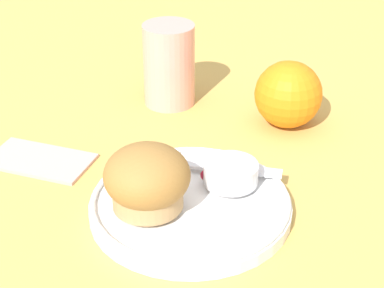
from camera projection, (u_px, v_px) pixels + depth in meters
name	position (u px, v px, depth m)	size (l,w,h in m)	color
ground_plane	(185.00, 197.00, 0.71)	(3.00, 3.00, 0.00)	tan
plate	(190.00, 205.00, 0.68)	(0.21, 0.21, 0.02)	white
muffin	(147.00, 180.00, 0.64)	(0.09, 0.09, 0.07)	tan
cream_ramekin	(231.00, 172.00, 0.69)	(0.06, 0.06, 0.02)	silver
berry_pair	(211.00, 176.00, 0.69)	(0.02, 0.01, 0.01)	maroon
butter_knife	(212.00, 166.00, 0.72)	(0.16, 0.04, 0.00)	silver
orange_fruit	(288.00, 94.00, 0.83)	(0.09, 0.09, 0.09)	orange
juice_glass	(169.00, 65.00, 0.88)	(0.07, 0.07, 0.11)	#E5998C
folded_napkin	(40.00, 159.00, 0.77)	(0.12, 0.07, 0.01)	#D19E93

